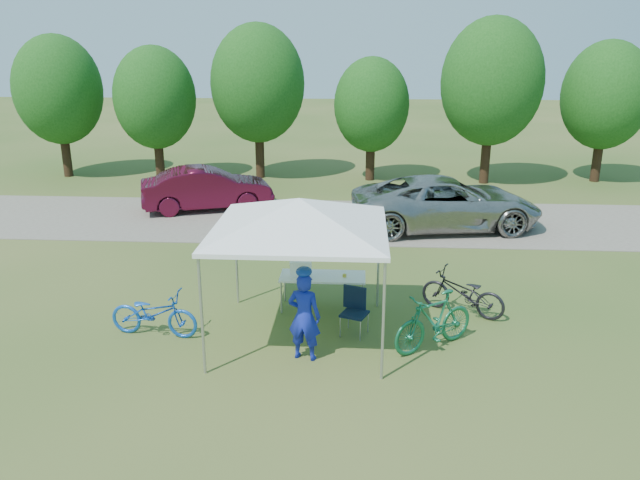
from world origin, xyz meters
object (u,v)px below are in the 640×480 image
object	(u,v)px
folding_chair	(355,307)
minivan	(446,203)
folding_table	(323,278)
bike_blue	(154,313)
sedan	(207,188)
cyclist	(304,317)
bike_green	(434,321)
bike_dark	(463,293)
cooler	(301,268)

from	to	relation	value
folding_chair	minivan	world-z (taller)	minivan
folding_table	bike_blue	xyz separation A→B (m)	(-3.14, -1.48, -0.23)
bike_blue	sedan	distance (m)	9.31
folding_chair	sedan	bearing A→B (deg)	140.66
cyclist	folding_table	bearing A→B (deg)	-82.76
bike_green	minivan	xyz separation A→B (m)	(1.20, 7.73, 0.25)
bike_dark	bike_blue	bearing A→B (deg)	-48.71
cooler	folding_table	bearing A→B (deg)	-0.00
cyclist	bike_blue	size ratio (longest dim) A/B	0.93
cooler	sedan	xyz separation A→B (m)	(-3.84, 7.75, -0.17)
bike_blue	cyclist	bearing A→B (deg)	-96.87
cooler	cyclist	distance (m)	2.22
bike_blue	minivan	size ratio (longest dim) A/B	0.31
folding_chair	cooler	xyz separation A→B (m)	(-1.14, 1.10, 0.36)
folding_chair	bike_dark	distance (m)	2.43
folding_chair	minivan	xyz separation A→B (m)	(2.65, 7.17, 0.26)
cooler	bike_blue	distance (m)	3.10
bike_blue	bike_green	xyz separation A→B (m)	(5.28, -0.19, 0.09)
folding_table	cyclist	xyz separation A→B (m)	(-0.19, -2.20, 0.12)
folding_chair	bike_green	bearing A→B (deg)	0.24
bike_green	minivan	distance (m)	7.83
bike_green	cooler	bearing A→B (deg)	-158.19
bike_blue	folding_chair	bearing A→B (deg)	-77.53
folding_chair	bike_green	size ratio (longest dim) A/B	0.50
folding_table	bike_green	world-z (taller)	bike_green
bike_blue	folding_table	bearing A→B (deg)	-57.95
bike_dark	cyclist	bearing A→B (deg)	-27.39
folding_chair	sedan	xyz separation A→B (m)	(-4.98, 8.86, 0.19)
bike_dark	bike_green	bearing A→B (deg)	2.46
cyclist	sedan	size ratio (longest dim) A/B	0.38
folding_chair	bike_blue	bearing A→B (deg)	-153.10
bike_blue	sedan	bearing A→B (deg)	14.02
cooler	cyclist	world-z (taller)	cyclist
folding_table	bike_green	size ratio (longest dim) A/B	0.98
sedan	bike_green	bearing A→B (deg)	-164.76
folding_table	cooler	size ratio (longest dim) A/B	3.99
cyclist	sedan	bearing A→B (deg)	-55.32
cooler	bike_dark	size ratio (longest dim) A/B	0.25
folding_table	minivan	distance (m)	6.92
minivan	bike_green	bearing A→B (deg)	162.07
cyclist	bike_dark	size ratio (longest dim) A/B	0.91
bike_blue	bike_green	distance (m)	5.28
folding_table	sedan	world-z (taller)	sedan
folding_table	cooler	bearing A→B (deg)	180.00
folding_chair	folding_table	bearing A→B (deg)	142.98
folding_chair	cyclist	bearing A→B (deg)	-107.25
bike_dark	minivan	world-z (taller)	minivan
folding_chair	sedan	size ratio (longest dim) A/B	0.21
folding_chair	bike_blue	xyz separation A→B (m)	(-3.82, -0.37, -0.08)
minivan	bike_dark	bearing A→B (deg)	166.82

